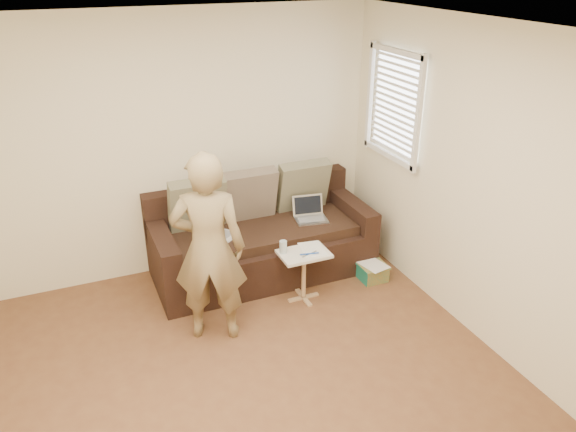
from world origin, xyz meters
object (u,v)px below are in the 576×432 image
object	(u,v)px
striped_box	(372,271)
side_table	(304,276)
sofa	(262,235)
person	(209,249)
laptop_white	(223,238)
drinking_glass	(283,247)
laptop_silver	(311,220)

from	to	relation	value
striped_box	side_table	bearing A→B (deg)	-176.37
sofa	person	size ratio (longest dim) A/B	1.31
laptop_white	drinking_glass	bearing A→B (deg)	-85.71
sofa	striped_box	xyz separation A→B (m)	(0.97, -0.58, -0.34)
person	striped_box	xyz separation A→B (m)	(1.73, 0.23, -0.75)
laptop_silver	striped_box	xyz separation A→B (m)	(0.45, -0.51, -0.43)
side_table	drinking_glass	distance (m)	0.37
laptop_white	striped_box	distance (m)	1.55
sofa	striped_box	size ratio (longest dim) A/B	7.96
side_table	drinking_glass	xyz separation A→B (m)	(-0.18, 0.07, 0.31)
laptop_silver	side_table	world-z (taller)	laptop_silver
sofa	laptop_silver	size ratio (longest dim) A/B	6.85
laptop_white	person	world-z (taller)	person
person	side_table	xyz separation A→B (m)	(0.94, 0.18, -0.59)
side_table	striped_box	size ratio (longest dim) A/B	1.83
sofa	laptop_silver	world-z (taller)	sofa
drinking_glass	striped_box	size ratio (longest dim) A/B	0.43
drinking_glass	person	bearing A→B (deg)	-161.47
person	sofa	bearing A→B (deg)	-112.24
person	drinking_glass	bearing A→B (deg)	-140.39
sofa	drinking_glass	distance (m)	0.57
laptop_silver	side_table	bearing A→B (deg)	-111.56
laptop_white	person	distance (m)	0.86
person	striped_box	bearing A→B (deg)	-151.28
laptop_silver	laptop_white	xyz separation A→B (m)	(-0.96, -0.02, 0.00)
laptop_silver	laptop_white	distance (m)	0.96
drinking_glass	side_table	bearing A→B (deg)	-22.24
laptop_silver	striped_box	bearing A→B (deg)	-39.32
side_table	striped_box	bearing A→B (deg)	3.63
person	side_table	world-z (taller)	person
laptop_silver	drinking_glass	xyz separation A→B (m)	(-0.52, -0.49, 0.04)
laptop_silver	striped_box	size ratio (longest dim) A/B	1.16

